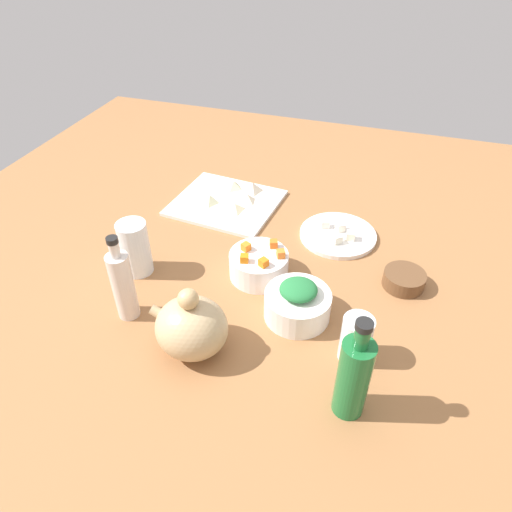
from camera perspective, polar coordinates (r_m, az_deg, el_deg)
The scene contains 26 objects.
tabletop at distance 112.27cm, azimuth 0.00°, elevation -2.59°, with size 190.00×190.00×3.00cm, color #95633B.
cutting_board at distance 135.83cm, azimuth -3.74°, elevation 6.57°, with size 28.87×25.84×1.00cm, color silver.
plate_tofu at distance 124.14cm, azimuth 10.07°, elevation 2.58°, with size 20.10×20.10×1.20cm, color white.
bowl_greens at distance 99.05cm, azimuth 5.12°, elevation -6.06°, with size 14.20×14.20×6.17cm, color white.
bowl_carrots at distance 108.51cm, azimuth 0.35°, elevation -1.11°, with size 13.88×13.88×6.24cm, color white.
bowl_small_side at distance 111.89cm, azimuth 17.80°, elevation -2.77°, with size 9.57×9.57×3.66cm, color brown.
teapot at distance 90.85cm, azimuth -7.98°, elevation -8.66°, with size 15.91×13.38×15.77cm.
bottle_0 at distance 99.15cm, azimuth -16.12°, elevation -3.38°, with size 4.66×4.66×20.52cm.
bottle_1 at distance 80.99cm, azimuth 11.95°, elevation -14.29°, with size 5.66×5.66×21.84cm.
drinking_glass_0 at distance 111.28cm, azimuth -14.70°, elevation 0.96°, with size 6.99×6.99×13.51cm, color white.
drinking_glass_1 at distance 91.55cm, azimuth 12.22°, elevation -9.99°, with size 6.03×6.03×10.22cm, color white.
carrot_cube_0 at distance 102.86cm, azimuth 0.93°, elevation -0.82°, with size 1.80×1.80×1.80cm, color orange.
carrot_cube_1 at distance 108.36cm, azimuth 2.18°, elevation 1.51°, with size 1.80×1.80×1.80cm, color orange.
carrot_cube_2 at distance 107.44cm, azimuth -1.24°, elevation 1.16°, with size 1.80×1.80×1.80cm, color orange.
carrot_cube_3 at distance 104.03cm, azimuth -1.45°, elevation -0.30°, with size 1.80×1.80×1.80cm, color orange.
carrot_cube_4 at distance 105.23cm, azimuth 3.03°, elevation 0.18°, with size 1.80×1.80×1.80cm, color orange.
chopped_greens_mound at distance 95.92cm, azimuth 5.27°, elevation -4.14°, with size 7.99×7.66×2.91cm, color #25733A.
tofu_cube_0 at distance 121.57cm, azimuth 11.61°, elevation 2.48°, with size 2.20×2.20×2.20cm, color white.
tofu_cube_1 at distance 124.23cm, azimuth 10.37°, elevation 3.54°, with size 2.20×2.20×2.20cm, color silver.
tofu_cube_2 at distance 124.84cm, azimuth 8.48°, elevation 3.97°, with size 2.20×2.20×2.20cm, color white.
tofu_cube_3 at distance 119.69cm, azimuth 9.93°, elevation 2.08°, with size 2.20×2.20×2.20cm, color white.
dumpling_0 at distance 131.04cm, azimuth -2.63°, elevation 6.11°, with size 4.89×4.54×2.15cm, color beige.
dumpling_1 at distance 141.17cm, azimuth -2.75°, elevation 8.77°, with size 4.14×3.94×2.46cm, color beige.
dumpling_2 at distance 134.76cm, azimuth -1.08°, elevation 7.20°, with size 4.38×3.87×2.36cm, color beige.
dumpling_3 at distance 139.45cm, azimuth -0.43°, elevation 8.52°, with size 4.83×4.54×2.95cm, color beige.
dumpling_4 at distance 134.76cm, azimuth -5.70°, elevation 7.07°, with size 4.60×4.03×2.60cm, color beige.
Camera 1 is at (-25.86, 80.26, 75.62)cm, focal length 32.41 mm.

